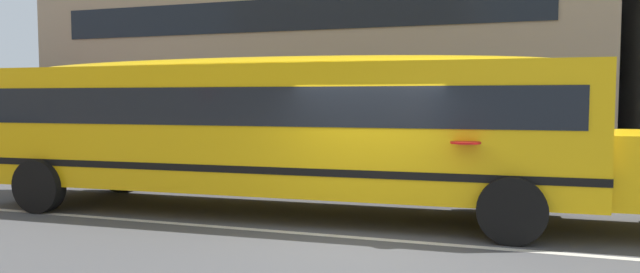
# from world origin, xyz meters

# --- Properties ---
(ground_plane) EXTENTS (400.00, 400.00, 0.00)m
(ground_plane) POSITION_xyz_m (0.00, 0.00, 0.00)
(ground_plane) COLOR #4C4C4F
(sidewalk_far) EXTENTS (120.00, 3.00, 0.01)m
(sidewalk_far) POSITION_xyz_m (0.00, 7.89, 0.01)
(sidewalk_far) COLOR gray
(sidewalk_far) RESTS_ON ground_plane
(lane_centreline) EXTENTS (110.00, 0.16, 0.01)m
(lane_centreline) POSITION_xyz_m (0.00, 0.00, 0.00)
(lane_centreline) COLOR silver
(lane_centreline) RESTS_ON ground_plane
(school_bus) EXTENTS (13.82, 3.31, 3.07)m
(school_bus) POSITION_xyz_m (-1.95, 1.53, 1.82)
(school_bus) COLOR yellow
(school_bus) RESTS_ON ground_plane
(apartment_block_far_left) EXTENTS (20.89, 13.96, 13.30)m
(apartment_block_far_left) POSITION_xyz_m (-5.21, 16.34, 6.65)
(apartment_block_far_left) COLOR tan
(apartment_block_far_left) RESTS_ON ground_plane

